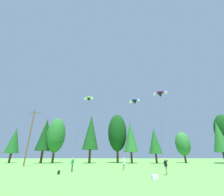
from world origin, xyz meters
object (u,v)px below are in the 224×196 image
(utility_pole, at_px, (29,135))
(kite_flyer_far, at_px, (165,165))
(kite_flyer_mid, at_px, (123,163))
(picnic_cooler, at_px, (154,177))
(parafoil_kite_high_lime_white, at_px, (88,99))
(parafoil_kite_far_purple, at_px, (159,94))
(parafoil_kite_mid_blue_white, at_px, (134,101))
(backpack, at_px, (58,172))
(kite_flyer_near, at_px, (72,163))

(utility_pole, relative_size, kite_flyer_far, 6.66)
(kite_flyer_mid, distance_m, picnic_cooler, 7.91)
(kite_flyer_mid, xyz_separation_m, parafoil_kite_high_lime_white, (-6.72, 7.24, 12.52))
(parafoil_kite_far_purple, bearing_deg, parafoil_kite_mid_blue_white, 101.63)
(utility_pole, xyz_separation_m, backpack, (11.14, -12.75, -5.70))
(parafoil_kite_high_lime_white, distance_m, picnic_cooler, 21.84)
(kite_flyer_near, height_order, kite_flyer_mid, same)
(utility_pole, distance_m, parafoil_kite_far_purple, 28.44)
(parafoil_kite_far_purple, relative_size, picnic_cooler, 25.08)
(kite_flyer_near, height_order, parafoil_kite_mid_blue_white, parafoil_kite_mid_blue_white)
(parafoil_kite_high_lime_white, height_order, parafoil_kite_far_purple, parafoil_kite_far_purple)
(picnic_cooler, bearing_deg, utility_pole, 132.68)
(backpack, bearing_deg, kite_flyer_far, -103.25)
(utility_pole, relative_size, parafoil_kite_mid_blue_white, 0.53)
(kite_flyer_mid, xyz_separation_m, picnic_cooler, (2.21, -7.56, -0.83))
(kite_flyer_near, bearing_deg, utility_pole, 140.19)
(kite_flyer_near, height_order, parafoil_kite_high_lime_white, parafoil_kite_high_lime_white)
(kite_flyer_near, height_order, picnic_cooler, kite_flyer_near)
(kite_flyer_near, height_order, kite_flyer_far, same)
(picnic_cooler, bearing_deg, backpack, 151.67)
(kite_flyer_mid, distance_m, parafoil_kite_mid_blue_white, 26.61)
(kite_flyer_near, bearing_deg, kite_flyer_mid, 11.83)
(parafoil_kite_far_purple, distance_m, backpack, 23.23)
(utility_pole, distance_m, kite_flyer_mid, 21.09)
(parafoil_kite_far_purple, bearing_deg, kite_flyer_mid, -147.12)
(utility_pole, height_order, parafoil_kite_mid_blue_white, parafoil_kite_mid_blue_white)
(kite_flyer_near, height_order, backpack, kite_flyer_near)
(kite_flyer_far, distance_m, parafoil_kite_high_lime_white, 20.66)
(utility_pole, bearing_deg, backpack, -48.87)
(utility_pole, relative_size, kite_flyer_near, 6.66)
(parafoil_kite_mid_blue_white, xyz_separation_m, parafoil_kite_far_purple, (3.00, -14.59, -3.68))
(utility_pole, xyz_separation_m, kite_flyer_mid, (18.68, -8.46, -4.90))
(parafoil_kite_mid_blue_white, distance_m, picnic_cooler, 32.82)
(utility_pole, bearing_deg, parafoil_kite_mid_blue_white, 25.66)
(utility_pole, bearing_deg, parafoil_kite_far_purple, -6.36)
(utility_pole, bearing_deg, kite_flyer_far, -30.55)
(utility_pole, height_order, kite_flyer_near, utility_pole)
(parafoil_kite_mid_blue_white, distance_m, parafoil_kite_far_purple, 15.34)
(kite_flyer_near, distance_m, kite_flyer_far, 11.60)
(kite_flyer_far, xyz_separation_m, parafoil_kite_high_lime_white, (-10.92, 12.29, 12.52))
(parafoil_kite_mid_blue_white, bearing_deg, parafoil_kite_far_purple, -78.37)
(utility_pole, bearing_deg, kite_flyer_near, -39.81)
(kite_flyer_far, xyz_separation_m, parafoil_kite_mid_blue_white, (1.21, 25.08, 16.67))
(backpack, relative_size, picnic_cooler, 0.77)
(kite_flyer_far, distance_m, parafoil_kite_far_purple, 17.22)
(backpack, xyz_separation_m, picnic_cooler, (9.75, -3.26, -0.03))
(kite_flyer_far, relative_size, backpack, 4.23)
(parafoil_kite_mid_blue_white, relative_size, picnic_cooler, 40.74)
(parafoil_kite_high_lime_white, distance_m, parafoil_kite_mid_blue_white, 18.10)
(utility_pole, height_order, kite_flyer_mid, utility_pole)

